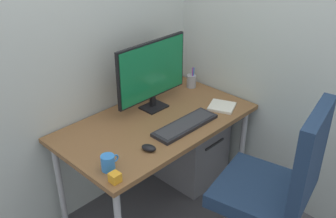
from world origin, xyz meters
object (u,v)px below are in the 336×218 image
object	(u,v)px
office_chair	(279,182)
mouse	(149,148)
filing_cabinet	(190,145)
monitor	(152,72)
notebook	(222,106)
coffee_mug	(108,163)
desk_clamp_accessory	(115,178)
keyboard	(185,125)
pen_holder	(191,81)

from	to	relation	value
office_chair	mouse	bearing A→B (deg)	123.73
filing_cabinet	monitor	xyz separation A→B (m)	(-0.30, 0.10, 0.68)
mouse	notebook	xyz separation A→B (m)	(0.71, 0.01, -0.01)
coffee_mug	desk_clamp_accessory	distance (m)	0.11
mouse	coffee_mug	distance (m)	0.28
office_chair	monitor	xyz separation A→B (m)	(-0.03, 0.98, 0.39)
keyboard	desk_clamp_accessory	xyz separation A→B (m)	(-0.66, -0.11, 0.01)
office_chair	mouse	size ratio (longest dim) A/B	12.00
notebook	pen_holder	bearing A→B (deg)	51.41
filing_cabinet	notebook	distance (m)	0.49
pen_holder	notebook	size ratio (longest dim) A/B	0.98
office_chair	filing_cabinet	size ratio (longest dim) A/B	1.86
keyboard	pen_holder	xyz separation A→B (m)	(0.47, 0.36, 0.04)
office_chair	mouse	xyz separation A→B (m)	(-0.41, 0.62, 0.14)
notebook	keyboard	bearing A→B (deg)	155.52
monitor	desk_clamp_accessory	world-z (taller)	monitor
filing_cabinet	keyboard	size ratio (longest dim) A/B	1.22
pen_holder	keyboard	bearing A→B (deg)	-142.55
filing_cabinet	desk_clamp_accessory	world-z (taller)	desk_clamp_accessory
notebook	desk_clamp_accessory	world-z (taller)	desk_clamp_accessory
mouse	office_chair	bearing A→B (deg)	-74.30
mouse	pen_holder	distance (m)	0.91
keyboard	mouse	distance (m)	0.34
monitor	notebook	world-z (taller)	monitor
coffee_mug	desk_clamp_accessory	world-z (taller)	coffee_mug
mouse	notebook	world-z (taller)	mouse
mouse	keyboard	bearing A→B (deg)	-14.00
filing_cabinet	mouse	bearing A→B (deg)	-158.82
office_chair	keyboard	world-z (taller)	office_chair
office_chair	notebook	distance (m)	0.71
office_chair	coffee_mug	world-z (taller)	office_chair
monitor	keyboard	world-z (taller)	monitor
keyboard	notebook	size ratio (longest dim) A/B	2.81
monitor	pen_holder	bearing A→B (deg)	3.45
keyboard	desk_clamp_accessory	bearing A→B (deg)	-170.86
monitor	notebook	xyz separation A→B (m)	(0.33, -0.35, -0.26)
office_chair	filing_cabinet	world-z (taller)	office_chair
pen_holder	mouse	bearing A→B (deg)	-154.63
pen_holder	desk_clamp_accessory	size ratio (longest dim) A/B	3.13
desk_clamp_accessory	filing_cabinet	bearing A→B (deg)	19.14
keyboard	desk_clamp_accessory	distance (m)	0.67
mouse	filing_cabinet	bearing A→B (deg)	3.15
office_chair	filing_cabinet	xyz separation A→B (m)	(0.27, 0.89, -0.29)
monitor	keyboard	distance (m)	0.42
notebook	office_chair	bearing A→B (deg)	-137.84
filing_cabinet	mouse	xyz separation A→B (m)	(-0.68, -0.26, 0.43)
pen_holder	monitor	bearing A→B (deg)	-176.55
keyboard	coffee_mug	size ratio (longest dim) A/B	4.32
office_chair	monitor	distance (m)	1.06
filing_cabinet	keyboard	distance (m)	0.60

